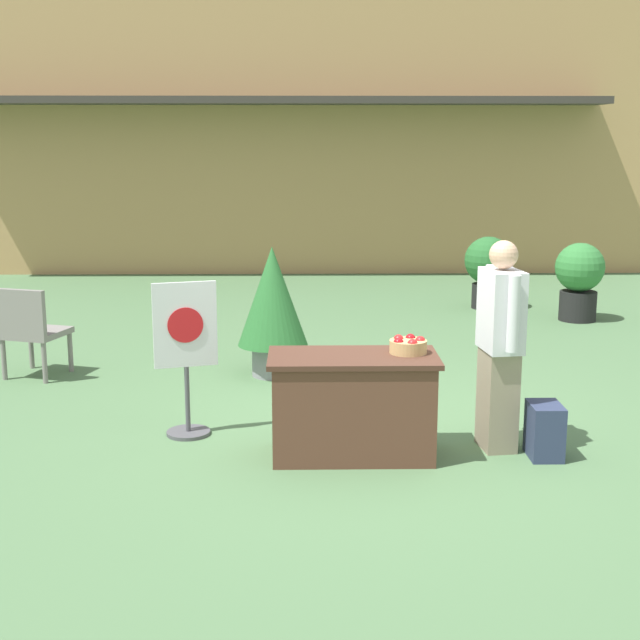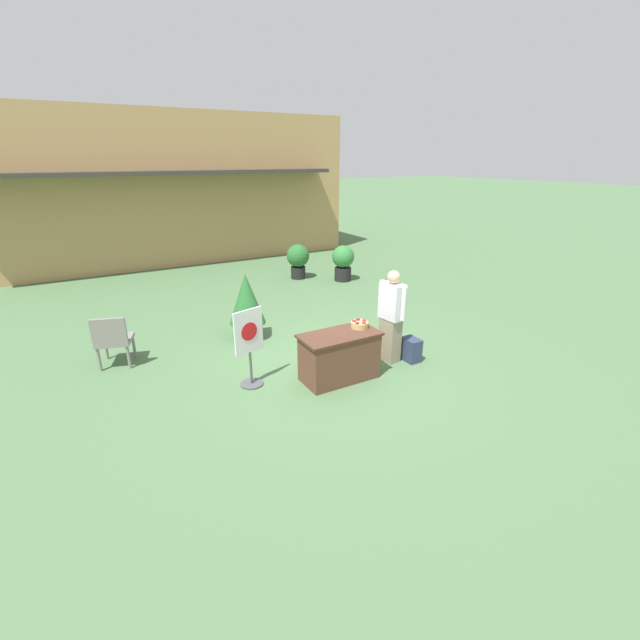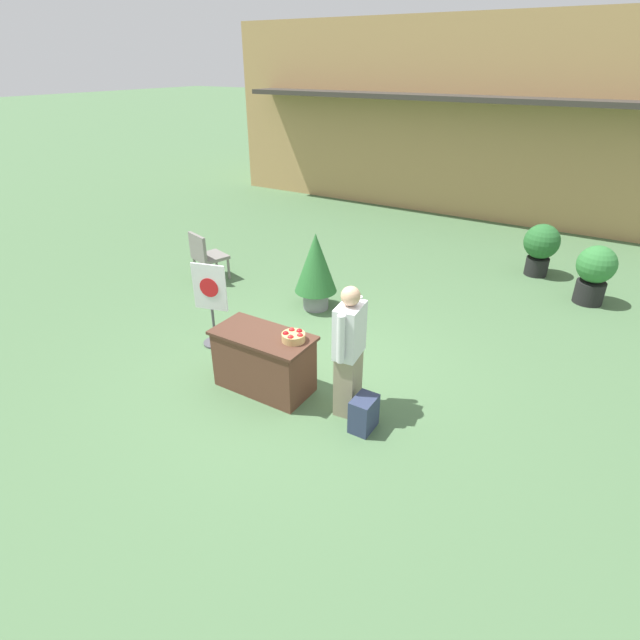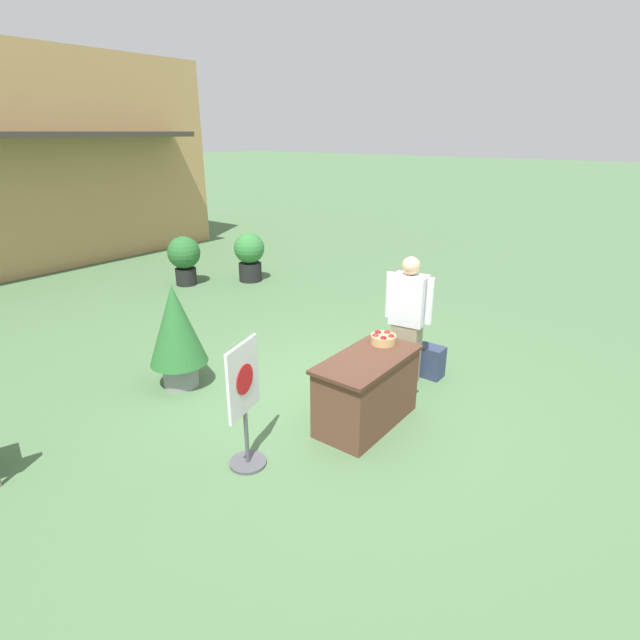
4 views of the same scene
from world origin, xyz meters
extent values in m
plane|color=#4C7047|center=(0.00, 0.00, 0.00)|extent=(120.00, 120.00, 0.00)
cube|color=brown|center=(-0.25, -0.58, 0.38)|extent=(1.21, 0.61, 0.76)
cube|color=#492C20|center=(-0.25, -0.58, 0.78)|extent=(1.29, 0.65, 0.04)
cylinder|color=tan|center=(0.18, -0.52, 0.85)|extent=(0.29, 0.29, 0.10)
sphere|color=red|center=(0.27, -0.51, 0.89)|extent=(0.08, 0.08, 0.08)
sphere|color=#A30F14|center=(0.20, -0.43, 0.89)|extent=(0.08, 0.08, 0.08)
sphere|color=red|center=(0.11, -0.46, 0.89)|extent=(0.08, 0.08, 0.08)
sphere|color=#A30F14|center=(0.10, -0.57, 0.89)|extent=(0.08, 0.08, 0.08)
sphere|color=red|center=(0.20, -0.61, 0.89)|extent=(0.08, 0.08, 0.08)
cube|color=gray|center=(0.89, -0.44, 0.40)|extent=(0.28, 0.37, 0.80)
cube|color=silver|center=(0.89, -0.44, 1.11)|extent=(0.31, 0.45, 0.63)
sphere|color=tan|center=(0.89, -0.44, 1.54)|extent=(0.22, 0.22, 0.22)
cylinder|color=silver|center=(0.93, -0.70, 1.13)|extent=(0.09, 0.09, 0.58)
cylinder|color=silver|center=(0.86, -0.18, 1.13)|extent=(0.09, 0.09, 0.58)
cube|color=#2D3856|center=(1.22, -0.65, 0.21)|extent=(0.24, 0.34, 0.42)
cylinder|color=#4C4C51|center=(-1.58, -0.08, 0.01)|extent=(0.36, 0.36, 0.03)
cylinder|color=#4C4C51|center=(-1.58, -0.08, 0.31)|extent=(0.04, 0.04, 0.55)
cube|color=silver|center=(-1.58, -0.08, 0.93)|extent=(0.50, 0.17, 0.70)
cylinder|color=red|center=(-1.57, -0.10, 0.93)|extent=(0.28, 0.08, 0.29)
cylinder|color=black|center=(3.02, 4.46, 0.20)|extent=(0.49, 0.49, 0.39)
sphere|color=#337A38|center=(3.02, 4.46, 0.71)|extent=(0.65, 0.65, 0.65)
cylinder|color=black|center=(1.99, 5.32, 0.18)|extent=(0.43, 0.43, 0.35)
sphere|color=#28662D|center=(1.99, 5.32, 0.69)|extent=(0.67, 0.67, 0.67)
cylinder|color=gray|center=(-0.94, 1.75, 0.16)|extent=(0.43, 0.43, 0.32)
cone|color=#28662D|center=(-0.94, 1.75, 0.83)|extent=(0.71, 0.71, 1.01)
camera|label=1|loc=(-0.62, -7.10, 2.43)|focal=50.00mm
camera|label=2|loc=(-3.60, -5.87, 3.41)|focal=24.00mm
camera|label=3|loc=(3.19, -4.79, 3.81)|focal=28.00mm
camera|label=4|loc=(-4.37, -3.10, 3.04)|focal=28.00mm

